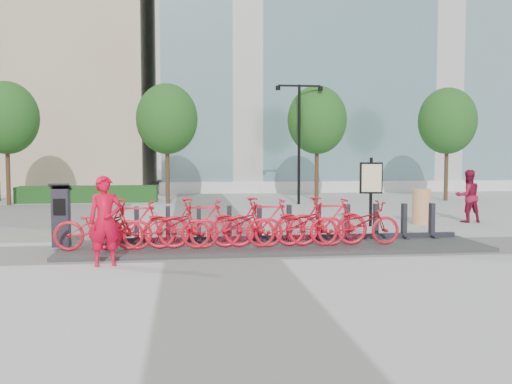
{
  "coord_description": "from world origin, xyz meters",
  "views": [
    {
      "loc": [
        -0.75,
        -12.55,
        2.19
      ],
      "look_at": [
        1.0,
        1.5,
        1.2
      ],
      "focal_mm": 40.0,
      "sensor_mm": 36.0,
      "label": 1
    }
  ],
  "objects": [
    {
      "name": "kiosk",
      "position": [
        -3.51,
        0.53,
        0.76
      ],
      "size": [
        0.44,
        0.37,
        1.42
      ],
      "rotation": [
        0.0,
        0.0,
        -0.01
      ],
      "color": "#23222B",
      "rests_on": "dock_pad"
    },
    {
      "name": "glass_building",
      "position": [
        14.0,
        26.0,
        12.0
      ],
      "size": [
        32.0,
        16.0,
        24.0
      ],
      "primitive_type": "cube",
      "color": "#407080",
      "rests_on": "ground"
    },
    {
      "name": "bike_1",
      "position": [
        -1.88,
        -0.05,
        0.64
      ],
      "size": [
        1.85,
        0.52,
        1.11
      ],
      "primitive_type": "imported",
      "rotation": [
        0.0,
        0.0,
        1.57
      ],
      "color": "red",
      "rests_on": "dock_pad"
    },
    {
      "name": "streetlamp",
      "position": [
        4.0,
        11.0,
        3.13
      ],
      "size": [
        2.0,
        0.2,
        5.0
      ],
      "color": "black",
      "rests_on": "ground"
    },
    {
      "name": "dock_pad",
      "position": [
        1.3,
        0.3,
        0.04
      ],
      "size": [
        9.6,
        2.4,
        0.08
      ],
      "primitive_type": "cube",
      "color": "#383838",
      "rests_on": "ground"
    },
    {
      "name": "construction_barrel",
      "position": [
        6.38,
        3.95,
        0.54
      ],
      "size": [
        0.66,
        0.66,
        1.07
      ],
      "primitive_type": "cylinder",
      "rotation": [
        0.0,
        0.0,
        0.22
      ],
      "color": "#DA5E00",
      "rests_on": "ground"
    },
    {
      "name": "bike_6",
      "position": [
        1.72,
        -0.05,
        0.58
      ],
      "size": [
        1.91,
        0.67,
        1.0
      ],
      "primitive_type": "imported",
      "rotation": [
        0.0,
        0.0,
        1.57
      ],
      "color": "red",
      "rests_on": "dock_pad"
    },
    {
      "name": "tree_3",
      "position": [
        11.0,
        12.0,
        3.59
      ],
      "size": [
        2.6,
        2.6,
        5.1
      ],
      "color": "#44291B",
      "rests_on": "ground"
    },
    {
      "name": "worker_red",
      "position": [
        -2.28,
        -1.39,
        0.87
      ],
      "size": [
        0.71,
        0.55,
        1.74
      ],
      "primitive_type": "imported",
      "rotation": [
        0.0,
        0.0,
        0.23
      ],
      "color": "red",
      "rests_on": "ground"
    },
    {
      "name": "tree_0",
      "position": [
        -8.0,
        12.0,
        3.59
      ],
      "size": [
        2.6,
        2.6,
        5.1
      ],
      "color": "#44291B",
      "rests_on": "ground"
    },
    {
      "name": "tree_1",
      "position": [
        -1.5,
        12.0,
        3.59
      ],
      "size": [
        2.6,
        2.6,
        5.1
      ],
      "color": "#44291B",
      "rests_on": "ground"
    },
    {
      "name": "bike_4",
      "position": [
        0.28,
        -0.05,
        0.58
      ],
      "size": [
        1.91,
        0.67,
        1.0
      ],
      "primitive_type": "imported",
      "rotation": [
        0.0,
        0.0,
        1.57
      ],
      "color": "red",
      "rests_on": "dock_pad"
    },
    {
      "name": "map_sign",
      "position": [
        4.69,
        3.65,
        1.35
      ],
      "size": [
        0.67,
        0.22,
        2.03
      ],
      "rotation": [
        0.0,
        0.0,
        -0.18
      ],
      "color": "black",
      "rests_on": "ground"
    },
    {
      "name": "bike_2",
      "position": [
        -1.16,
        -0.05,
        0.58
      ],
      "size": [
        1.91,
        0.67,
        1.0
      ],
      "primitive_type": "imported",
      "rotation": [
        0.0,
        0.0,
        1.57
      ],
      "color": "red",
      "rests_on": "dock_pad"
    },
    {
      "name": "hedge_b",
      "position": [
        -5.0,
        13.2,
        0.35
      ],
      "size": [
        6.0,
        1.2,
        0.7
      ],
      "primitive_type": "cube",
      "color": "#134813",
      "rests_on": "ground"
    },
    {
      "name": "tree_2",
      "position": [
        5.0,
        12.0,
        3.59
      ],
      "size": [
        2.6,
        2.6,
        5.1
      ],
      "color": "#44291B",
      "rests_on": "ground"
    },
    {
      "name": "bike_0",
      "position": [
        -2.6,
        -0.05,
        0.58
      ],
      "size": [
        1.91,
        0.67,
        1.0
      ],
      "primitive_type": "imported",
      "rotation": [
        0.0,
        0.0,
        1.57
      ],
      "color": "red",
      "rests_on": "dock_pad"
    },
    {
      "name": "bike_7",
      "position": [
        2.44,
        -0.05,
        0.64
      ],
      "size": [
        1.85,
        0.52,
        1.11
      ],
      "primitive_type": "imported",
      "rotation": [
        0.0,
        0.0,
        1.57
      ],
      "color": "red",
      "rests_on": "dock_pad"
    },
    {
      "name": "dock_rail_posts",
      "position": [
        1.36,
        0.77,
        0.51
      ],
      "size": [
        8.02,
        0.5,
        0.85
      ],
      "primitive_type": null,
      "color": "#23222B",
      "rests_on": "dock_pad"
    },
    {
      "name": "bike_3",
      "position": [
        -0.44,
        -0.05,
        0.64
      ],
      "size": [
        1.85,
        0.52,
        1.11
      ],
      "primitive_type": "imported",
      "rotation": [
        0.0,
        0.0,
        1.57
      ],
      "color": "red",
      "rests_on": "dock_pad"
    },
    {
      "name": "bike_8",
      "position": [
        3.16,
        -0.05,
        0.58
      ],
      "size": [
        1.91,
        0.67,
        1.0
      ],
      "primitive_type": "imported",
      "rotation": [
        0.0,
        0.0,
        1.57
      ],
      "color": "red",
      "rests_on": "dock_pad"
    },
    {
      "name": "pedestrian",
      "position": [
        8.02,
        4.24,
        0.82
      ],
      "size": [
        0.82,
        0.65,
        1.65
      ],
      "primitive_type": "imported",
      "rotation": [
        0.0,
        0.0,
        3.17
      ],
      "color": "maroon",
      "rests_on": "ground"
    },
    {
      "name": "ground",
      "position": [
        0.0,
        0.0,
        0.0
      ],
      "size": [
        120.0,
        120.0,
        0.0
      ],
      "primitive_type": "plane",
      "color": "#9D9D9D"
    },
    {
      "name": "bike_5",
      "position": [
        1.0,
        -0.05,
        0.64
      ],
      "size": [
        1.85,
        0.52,
        1.11
      ],
      "primitive_type": "imported",
      "rotation": [
        0.0,
        0.0,
        1.57
      ],
      "color": "red",
      "rests_on": "dock_pad"
    }
  ]
}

